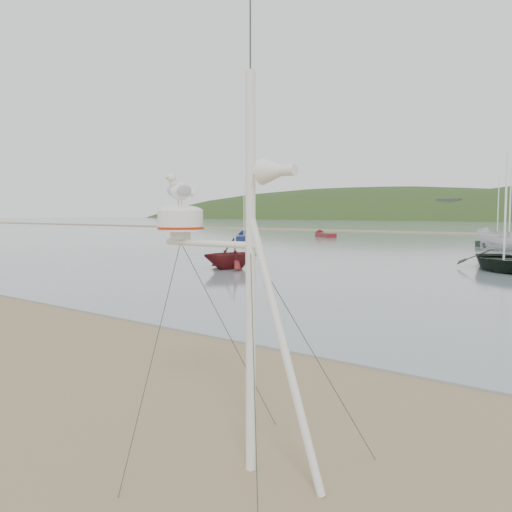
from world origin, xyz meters
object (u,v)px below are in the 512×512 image
Objects in this scene: sailboat_dark_mid at (505,242)px; sailboat_blue_near at (245,237)px; boat_red at (230,240)px; boat_dark at (505,218)px; boat_white at (510,219)px; mast_rig at (243,357)px; dinghy_red_far at (322,235)px.

sailboat_blue_near is (-24.26, -6.88, 0.00)m from sailboat_dark_mid.
boat_dark is at bearing 52.25° from boat_red.
boat_red is 30.10m from sailboat_blue_near.
sailboat_dark_mid is at bearing 21.20° from boat_white.
mast_rig is at bearing -31.08° from boat_red.
dinghy_red_far is (-30.19, 50.43, -1.01)m from mast_rig.
boat_red is 0.65× the size of dinghy_red_far.
boat_dark is (-3.26, 23.89, 1.32)m from mast_rig.
boat_white is (-6.65, 38.74, 1.17)m from mast_rig.
boat_dark reaches higher than boat_white.
mast_rig reaches higher than boat_dark.
dinghy_red_far is at bearing 68.99° from boat_white.
sailboat_blue_near reaches higher than mast_rig.
sailboat_dark_mid reaches higher than boat_red.
sailboat_blue_near is (-29.84, 15.71, -2.32)m from boat_dark.
sailboat_dark_mid is 21.71m from dinghy_red_far.
boat_dark is at bearing -27.77° from sailboat_blue_near.
dinghy_red_far is at bearing 104.55° from boat_dark.
boat_dark is 0.78× the size of sailboat_dark_mid.
dinghy_red_far is (-26.92, 26.54, -2.33)m from boat_dark.
sailboat_dark_mid is at bearing 100.77° from mast_rig.
boat_white reaches higher than boat_red.
mast_rig is 47.33m from sailboat_dark_mid.
dinghy_red_far is (-21.34, 3.94, -0.01)m from sailboat_dark_mid.
boat_dark is 1.72× the size of boat_red.
sailboat_blue_near reaches higher than boat_dark.
sailboat_dark_mid is 1.44× the size of dinghy_red_far.
sailboat_blue_near reaches higher than boat_white.
boat_dark reaches higher than dinghy_red_far.
dinghy_red_far is at bearing 74.93° from sailboat_blue_near.
mast_rig is at bearing -79.23° from sailboat_dark_mid.
boat_red is at bearing 166.58° from boat_white.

